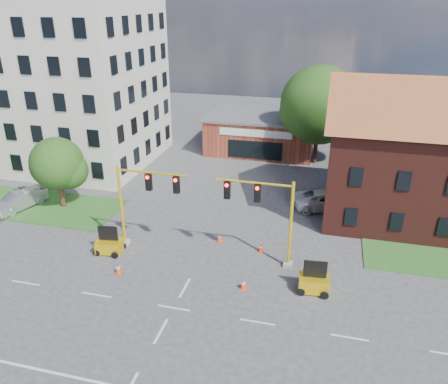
# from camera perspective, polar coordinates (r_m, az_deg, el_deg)

# --- Properties ---
(ground) EXTENTS (120.00, 120.00, 0.00)m
(ground) POSITION_cam_1_polar(r_m,az_deg,el_deg) (26.65, -6.60, -14.81)
(ground) COLOR #3C3C3E
(ground) RESTS_ON ground
(grass_verge_nw) EXTENTS (22.00, 6.00, 0.08)m
(grass_verge_nw) POSITION_cam_1_polar(r_m,az_deg,el_deg) (43.70, -27.09, -1.09)
(grass_verge_nw) COLOR #23531F
(grass_verge_nw) RESTS_ON ground
(lane_markings) EXTENTS (60.00, 36.00, 0.01)m
(lane_markings) POSITION_cam_1_polar(r_m,az_deg,el_deg) (24.56, -9.15, -18.98)
(lane_markings) COLOR silver
(lane_markings) RESTS_ON ground
(office_block) EXTENTS (18.40, 15.40, 20.60)m
(office_block) POSITION_cam_1_polar(r_m,az_deg,el_deg) (50.12, -20.57, 15.33)
(office_block) COLOR #BDB8A6
(office_block) RESTS_ON ground
(brick_shop) EXTENTS (12.40, 8.40, 4.30)m
(brick_shop) POSITION_cam_1_polar(r_m,az_deg,el_deg) (51.92, 4.89, 7.75)
(brick_shop) COLOR maroon
(brick_shop) RESTS_ON ground
(tree_large) EXTENTS (8.64, 8.23, 10.53)m
(tree_large) POSITION_cam_1_polar(r_m,az_deg,el_deg) (47.51, 12.85, 10.69)
(tree_large) COLOR #392115
(tree_large) RESTS_ON ground
(tree_nw_front) EXTENTS (4.66, 4.44, 6.21)m
(tree_nw_front) POSITION_cam_1_polar(r_m,az_deg,el_deg) (39.04, -20.62, 3.27)
(tree_nw_front) COLOR #392115
(tree_nw_front) RESTS_ON ground
(signal_mast_west) EXTENTS (5.30, 0.60, 6.20)m
(signal_mast_west) POSITION_cam_1_polar(r_m,az_deg,el_deg) (30.81, -10.69, -0.79)
(signal_mast_west) COLOR gray
(signal_mast_west) RESTS_ON ground
(signal_mast_east) EXTENTS (5.30, 0.60, 6.20)m
(signal_mast_east) POSITION_cam_1_polar(r_m,az_deg,el_deg) (28.49, 5.51, -2.61)
(signal_mast_east) COLOR gray
(signal_mast_east) RESTS_ON ground
(trailer_west) EXTENTS (1.92, 1.42, 2.02)m
(trailer_west) POSITION_cam_1_polar(r_m,az_deg,el_deg) (32.18, -14.74, -6.68)
(trailer_west) COLOR yellow
(trailer_west) RESTS_ON ground
(trailer_east) EXTENTS (1.90, 1.34, 2.07)m
(trailer_east) POSITION_cam_1_polar(r_m,az_deg,el_deg) (27.94, 11.65, -11.46)
(trailer_east) COLOR yellow
(trailer_east) RESTS_ON ground
(cone_a) EXTENTS (0.40, 0.40, 0.70)m
(cone_a) POSITION_cam_1_polar(r_m,az_deg,el_deg) (29.95, -13.66, -9.73)
(cone_a) COLOR #ED380C
(cone_a) RESTS_ON ground
(cone_b) EXTENTS (0.40, 0.40, 0.70)m
(cone_b) POSITION_cam_1_polar(r_m,az_deg,el_deg) (32.62, -0.63, -5.96)
(cone_b) COLOR #ED380C
(cone_b) RESTS_ON ground
(cone_c) EXTENTS (0.40, 0.40, 0.70)m
(cone_c) POSITION_cam_1_polar(r_m,az_deg,el_deg) (27.76, 2.51, -11.95)
(cone_c) COLOR #ED380C
(cone_c) RESTS_ON ground
(cone_d) EXTENTS (0.40, 0.40, 0.70)m
(cone_d) POSITION_cam_1_polar(r_m,az_deg,el_deg) (31.46, 4.86, -7.27)
(cone_d) COLOR #ED380C
(cone_d) RESTS_ON ground
(pickup_white) EXTENTS (6.33, 4.10, 1.62)m
(pickup_white) POSITION_cam_1_polar(r_m,az_deg,el_deg) (38.41, 13.46, -1.01)
(pickup_white) COLOR silver
(pickup_white) RESTS_ON ground
(sedan_silver_front) EXTENTS (2.88, 5.06, 1.58)m
(sedan_silver_front) POSITION_cam_1_polar(r_m,az_deg,el_deg) (41.25, -25.17, -0.99)
(sedan_silver_front) COLOR #929599
(sedan_silver_front) RESTS_ON ground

